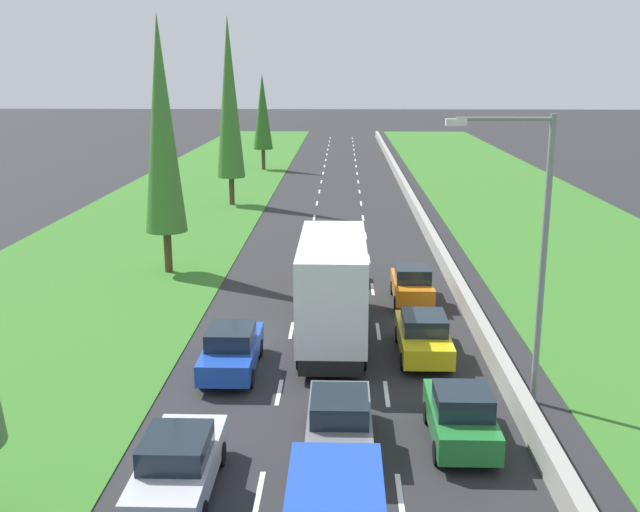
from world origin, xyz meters
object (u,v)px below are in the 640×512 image
(white_box_truck_centre_lane, at_px, (333,285))
(poplar_tree_second, at_px, (162,126))
(green_hatchback_right_lane, at_px, (461,416))
(street_light_mast, at_px, (533,241))
(orange_hatchback_right_lane, at_px, (412,285))
(grey_sedan_centre_lane, at_px, (339,422))
(poplar_tree_third, at_px, (229,98))
(poplar_tree_fourth, at_px, (263,112))
(orange_sedan_centre_lane, at_px, (335,263))
(silver_sedan_left_lane, at_px, (178,464))
(blue_sedan_left_lane_third, at_px, (232,349))
(yellow_sedan_right_lane_third, at_px, (423,335))

(white_box_truck_centre_lane, relative_size, poplar_tree_second, 0.72)
(green_hatchback_right_lane, bearing_deg, street_light_mast, 49.42)
(orange_hatchback_right_lane, height_order, street_light_mast, street_light_mast)
(grey_sedan_centre_lane, xyz_separation_m, orange_hatchback_right_lane, (3.21, 13.61, 0.02))
(poplar_tree_third, height_order, poplar_tree_fourth, poplar_tree_third)
(orange_sedan_centre_lane, relative_size, orange_hatchback_right_lane, 1.15)
(poplar_tree_second, height_order, poplar_tree_fourth, poplar_tree_second)
(poplar_tree_second, bearing_deg, poplar_tree_third, 88.97)
(white_box_truck_centre_lane, distance_m, poplar_tree_second, 14.12)
(poplar_tree_third, bearing_deg, green_hatchback_right_lane, -72.62)
(silver_sedan_left_lane, distance_m, poplar_tree_second, 22.54)
(silver_sedan_left_lane, bearing_deg, white_box_truck_centre_lane, 71.93)
(silver_sedan_left_lane, relative_size, blue_sedan_left_lane_third, 1.00)
(blue_sedan_left_lane_third, relative_size, poplar_tree_second, 0.35)
(street_light_mast, bearing_deg, poplar_tree_third, 112.01)
(orange_hatchback_right_lane, relative_size, poplar_tree_second, 0.30)
(orange_sedan_centre_lane, relative_size, yellow_sedan_right_lane_third, 1.00)
(blue_sedan_left_lane_third, height_order, street_light_mast, street_light_mast)
(blue_sedan_left_lane_third, bearing_deg, poplar_tree_third, 98.27)
(poplar_tree_third, bearing_deg, yellow_sedan_right_lane_third, -69.85)
(orange_sedan_centre_lane, height_order, poplar_tree_fourth, poplar_tree_fourth)
(green_hatchback_right_lane, relative_size, poplar_tree_second, 0.30)
(silver_sedan_left_lane, distance_m, poplar_tree_third, 42.12)
(orange_sedan_centre_lane, height_order, poplar_tree_third, poplar_tree_third)
(orange_sedan_centre_lane, bearing_deg, silver_sedan_left_lane, -100.40)
(yellow_sedan_right_lane_third, relative_size, poplar_tree_fourth, 0.45)
(poplar_tree_second, relative_size, poplar_tree_third, 0.91)
(white_box_truck_centre_lane, bearing_deg, poplar_tree_second, 131.68)
(white_box_truck_centre_lane, bearing_deg, yellow_sedan_right_lane_third, -27.19)
(orange_sedan_centre_lane, bearing_deg, white_box_truck_centre_lane, -90.04)
(poplar_tree_third, bearing_deg, poplar_tree_second, -91.03)
(yellow_sedan_right_lane_third, height_order, orange_hatchback_right_lane, orange_hatchback_right_lane)
(silver_sedan_left_lane, xyz_separation_m, orange_hatchback_right_lane, (7.16, 16.02, 0.02))
(poplar_tree_third, distance_m, poplar_tree_fourth, 21.74)
(grey_sedan_centre_lane, bearing_deg, orange_hatchback_right_lane, 76.75)
(white_box_truck_centre_lane, relative_size, orange_sedan_centre_lane, 2.09)
(orange_sedan_centre_lane, relative_size, poplar_tree_second, 0.35)
(orange_sedan_centre_lane, bearing_deg, poplar_tree_fourth, 100.68)
(grey_sedan_centre_lane, xyz_separation_m, poplar_tree_fourth, (-8.41, 60.42, 5.24))
(orange_sedan_centre_lane, bearing_deg, green_hatchback_right_lane, -77.80)
(green_hatchback_right_lane, bearing_deg, white_box_truck_centre_lane, 113.88)
(blue_sedan_left_lane_third, bearing_deg, poplar_tree_second, 111.73)
(orange_sedan_centre_lane, bearing_deg, orange_hatchback_right_lane, -47.66)
(silver_sedan_left_lane, relative_size, green_hatchback_right_lane, 1.15)
(poplar_tree_second, relative_size, street_light_mast, 1.45)
(poplar_tree_second, bearing_deg, yellow_sedan_right_lane_third, -43.65)
(green_hatchback_right_lane, bearing_deg, orange_hatchback_right_lane, 90.78)
(silver_sedan_left_lane, bearing_deg, poplar_tree_third, 96.47)
(green_hatchback_right_lane, distance_m, orange_hatchback_right_lane, 13.21)
(poplar_tree_third, relative_size, street_light_mast, 1.59)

